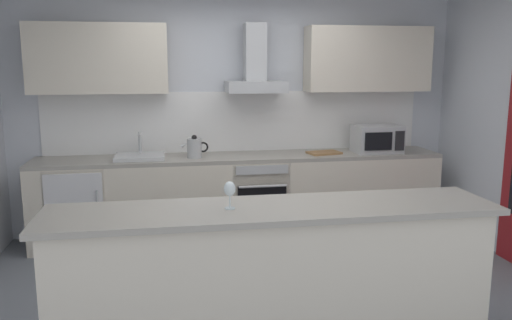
% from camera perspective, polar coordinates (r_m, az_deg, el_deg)
% --- Properties ---
extents(ground, '(5.89, 4.48, 0.02)m').
position_cam_1_polar(ground, '(4.43, 1.14, -14.35)').
color(ground, slate).
extents(wall_back, '(5.89, 0.12, 2.60)m').
position_cam_1_polar(wall_back, '(5.83, -2.17, 5.02)').
color(wall_back, silver).
rests_on(wall_back, ground).
extents(backsplash_tile, '(4.15, 0.02, 0.66)m').
position_cam_1_polar(backsplash_tile, '(5.77, -2.07, 4.26)').
color(backsplash_tile, white).
extents(counter_back, '(4.30, 0.60, 0.90)m').
position_cam_1_polar(counter_back, '(5.60, -1.59, -4.03)').
color(counter_back, beige).
rests_on(counter_back, ground).
extents(counter_island, '(2.95, 0.64, 0.94)m').
position_cam_1_polar(counter_island, '(3.52, 1.91, -12.49)').
color(counter_island, beige).
rests_on(counter_island, ground).
extents(upper_cabinets, '(4.24, 0.32, 0.70)m').
position_cam_1_polar(upper_cabinets, '(5.58, -1.89, 11.05)').
color(upper_cabinets, beige).
extents(oven, '(0.60, 0.62, 0.80)m').
position_cam_1_polar(oven, '(5.60, 0.15, -3.92)').
color(oven, slate).
rests_on(oven, ground).
extents(refrigerator, '(0.58, 0.60, 0.85)m').
position_cam_1_polar(refrigerator, '(5.60, -18.86, -4.86)').
color(refrigerator, white).
rests_on(refrigerator, ground).
extents(microwave, '(0.50, 0.38, 0.30)m').
position_cam_1_polar(microwave, '(5.83, 13.17, 2.29)').
color(microwave, '#B7BABC').
rests_on(microwave, counter_back).
extents(sink, '(0.50, 0.40, 0.26)m').
position_cam_1_polar(sink, '(5.44, -12.66, 0.44)').
color(sink, silver).
rests_on(sink, counter_back).
extents(kettle, '(0.29, 0.15, 0.24)m').
position_cam_1_polar(kettle, '(5.39, -6.78, 1.35)').
color(kettle, '#B7BABC').
rests_on(kettle, counter_back).
extents(range_hood, '(0.62, 0.45, 0.72)m').
position_cam_1_polar(range_hood, '(5.56, -0.08, 9.80)').
color(range_hood, '#B7BABC').
extents(wine_glass, '(0.08, 0.08, 0.18)m').
position_cam_1_polar(wine_glass, '(3.30, -2.91, -3.31)').
color(wine_glass, silver).
rests_on(wine_glass, counter_island).
extents(chopping_board, '(0.38, 0.29, 0.02)m').
position_cam_1_polar(chopping_board, '(5.66, 7.50, 0.80)').
color(chopping_board, '#9E7247').
rests_on(chopping_board, counter_back).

